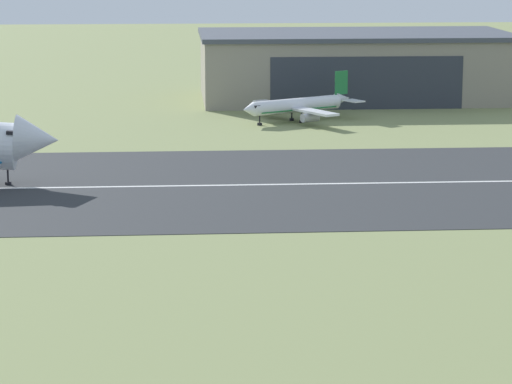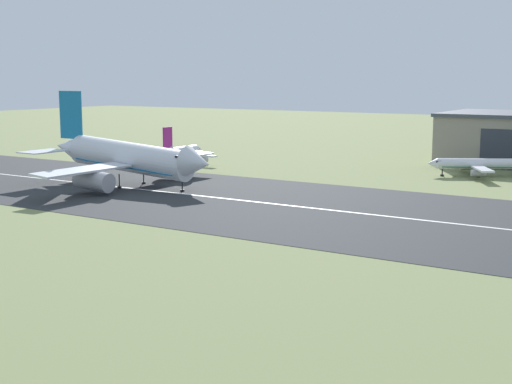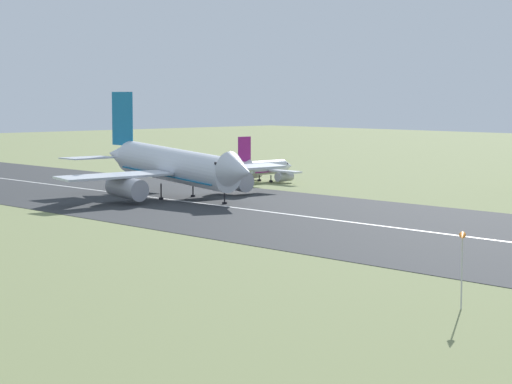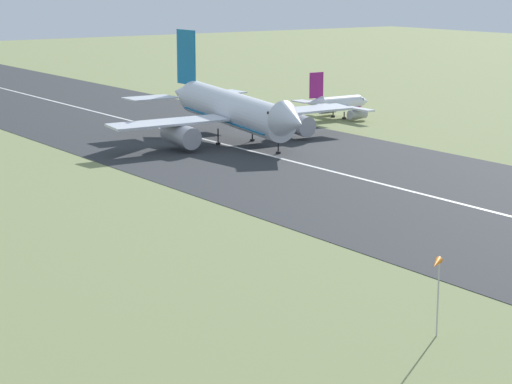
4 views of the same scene
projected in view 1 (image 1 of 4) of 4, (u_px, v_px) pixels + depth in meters
The scene contains 4 objects.
runway_strip at pixel (434, 182), 159.34m from camera, with size 506.59×52.98×0.06m, color #2B2D30.
runway_centreline at pixel (434, 182), 159.33m from camera, with size 455.93×0.70×0.01m, color silver.
hangar_building at pixel (355, 66), 242.28m from camera, with size 61.80×32.05×13.35m.
airplane_parked_east at pixel (297, 106), 212.52m from camera, with size 22.79×20.80×8.38m.
Camera 1 is at (-34.53, -36.68, 31.23)m, focal length 85.00 mm.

